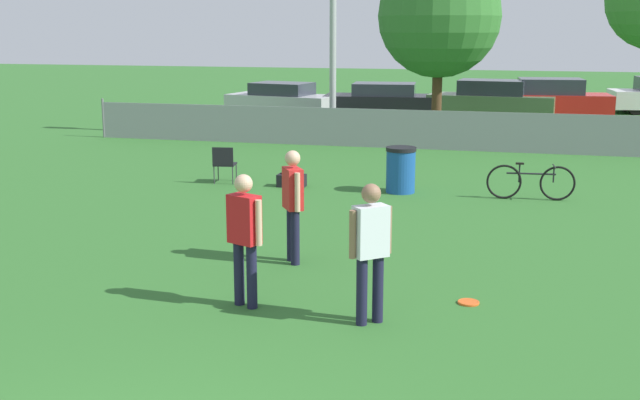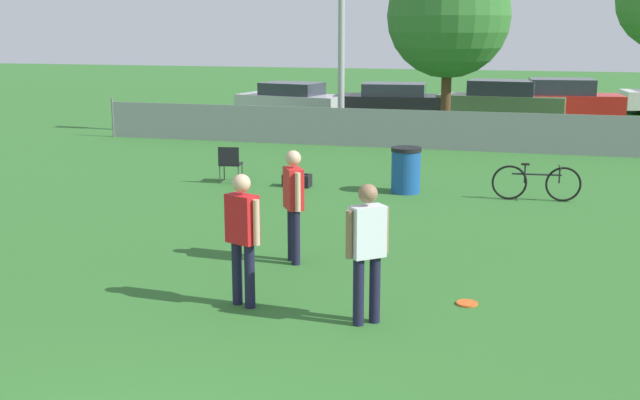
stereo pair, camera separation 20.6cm
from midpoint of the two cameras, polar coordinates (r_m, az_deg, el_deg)
The scene contains 14 objects.
fence_backline at distance 22.82m, azimuth 7.83°, elevation 4.97°, with size 19.72×0.07×1.21m.
tree_near_pole at distance 26.01m, azimuth 9.36°, elevation 12.77°, with size 3.86×3.86×5.64m.
player_receiver_white at distance 9.24m, azimuth 4.02°, elevation -3.14°, with size 0.44×0.42×1.67m.
player_defender_red at distance 11.64m, azimuth -1.39°, elevation 0.12°, with size 0.40×0.48×1.67m.
player_thrower_red at distance 9.85m, azimuth -4.94°, elevation -2.18°, with size 0.51×0.36×1.67m.
frisbee_disc at distance 10.32m, azimuth 10.98°, elevation -7.22°, with size 0.27×0.27×0.03m.
folding_chair_sideline at distance 17.84m, azimuth -6.09°, elevation 2.72°, with size 0.53×0.53×0.82m.
bicycle_sideline at distance 16.55m, azimuth 15.48°, elevation 1.19°, with size 1.74×0.44×0.75m.
trash_bin at distance 16.80m, azimuth 6.48°, elevation 2.14°, with size 0.63×0.63×0.96m.
gear_bag_sideline at distance 17.38m, azimuth -1.31°, elevation 1.40°, with size 0.60×0.33×0.29m.
parked_car_silver at distance 31.16m, azimuth -1.81°, elevation 7.16°, with size 4.45×2.54×1.28m.
parked_car_dark at distance 30.95m, azimuth 5.48°, elevation 7.10°, with size 4.65×2.20×1.28m.
parked_car_olive at distance 30.48m, azimuth 12.99°, elevation 6.89°, with size 4.69×2.08×1.46m.
parked_car_red at distance 31.04m, azimuth 16.92°, elevation 6.80°, with size 4.51×2.23×1.51m.
Camera 2 is at (3.03, -4.42, 3.43)m, focal length 45.00 mm.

